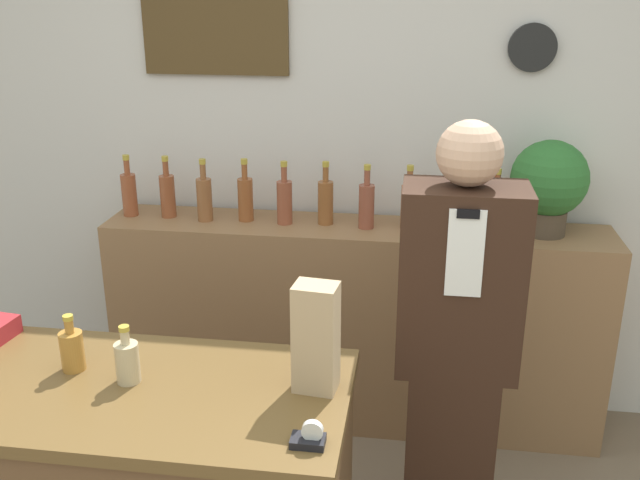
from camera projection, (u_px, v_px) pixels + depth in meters
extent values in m
cube|color=silver|center=(332.00, 137.00, 3.36)|extent=(5.20, 0.06, 2.70)
cube|color=#4C371C|center=(215.00, 19.00, 3.21)|extent=(0.68, 0.02, 0.49)
cylinder|color=black|center=(532.00, 48.00, 3.05)|extent=(0.21, 0.03, 0.21)
cube|color=#8E6642|center=(354.00, 325.00, 3.40)|extent=(2.31, 0.37, 1.00)
cube|color=brown|center=(122.00, 392.00, 2.12)|extent=(1.36, 0.65, 0.04)
cube|color=#331E14|center=(448.00, 456.00, 2.65)|extent=(0.31, 0.25, 0.76)
cube|color=#331E14|center=(460.00, 280.00, 2.41)|extent=(0.41, 0.25, 0.66)
cube|color=white|center=(465.00, 254.00, 2.24)|extent=(0.12, 0.01, 0.29)
cube|color=black|center=(468.00, 214.00, 2.19)|extent=(0.07, 0.01, 0.03)
sphere|color=tan|center=(470.00, 153.00, 2.26)|extent=(0.21, 0.21, 0.21)
cylinder|color=#4C3D2D|center=(545.00, 222.00, 3.12)|extent=(0.18, 0.18, 0.11)
sphere|color=#2D6B2D|center=(549.00, 178.00, 3.05)|extent=(0.33, 0.33, 0.33)
cube|color=tan|center=(316.00, 338.00, 2.05)|extent=(0.13, 0.11, 0.33)
cube|color=black|center=(308.00, 441.00, 1.84)|extent=(0.09, 0.06, 0.02)
cylinder|color=silver|center=(312.00, 431.00, 1.83)|extent=(0.06, 0.02, 0.06)
cylinder|color=#A8722E|center=(72.00, 351.00, 2.18)|extent=(0.07, 0.07, 0.12)
cylinder|color=#A8722E|center=(69.00, 326.00, 2.15)|extent=(0.03, 0.03, 0.04)
cylinder|color=#B29933|center=(68.00, 318.00, 2.14)|extent=(0.03, 0.03, 0.01)
cylinder|color=tan|center=(127.00, 363.00, 2.12)|extent=(0.07, 0.07, 0.12)
cylinder|color=tan|center=(125.00, 337.00, 2.09)|extent=(0.03, 0.03, 0.04)
cylinder|color=#B29933|center=(124.00, 328.00, 2.08)|extent=(0.03, 0.03, 0.01)
cylinder|color=brown|center=(129.00, 195.00, 3.36)|extent=(0.07, 0.07, 0.20)
cylinder|color=brown|center=(127.00, 167.00, 3.31)|extent=(0.03, 0.03, 0.07)
cylinder|color=#B29933|center=(126.00, 157.00, 3.29)|extent=(0.03, 0.03, 0.02)
cylinder|color=brown|center=(168.00, 196.00, 3.34)|extent=(0.07, 0.07, 0.20)
cylinder|color=brown|center=(166.00, 168.00, 3.29)|extent=(0.03, 0.03, 0.07)
cylinder|color=#B29933|center=(165.00, 159.00, 3.27)|extent=(0.03, 0.03, 0.02)
cylinder|color=brown|center=(205.00, 200.00, 3.28)|extent=(0.07, 0.07, 0.20)
cylinder|color=brown|center=(203.00, 171.00, 3.24)|extent=(0.03, 0.03, 0.07)
cylinder|color=#B29933|center=(202.00, 161.00, 3.22)|extent=(0.03, 0.03, 0.02)
cylinder|color=brown|center=(246.00, 200.00, 3.28)|extent=(0.07, 0.07, 0.20)
cylinder|color=brown|center=(244.00, 171.00, 3.24)|extent=(0.03, 0.03, 0.07)
cylinder|color=#B29933|center=(244.00, 161.00, 3.22)|extent=(0.03, 0.03, 0.02)
cylinder|color=brown|center=(285.00, 203.00, 3.24)|extent=(0.07, 0.07, 0.20)
cylinder|color=brown|center=(284.00, 174.00, 3.19)|extent=(0.03, 0.03, 0.07)
cylinder|color=#B29933|center=(284.00, 164.00, 3.18)|extent=(0.03, 0.03, 0.02)
cylinder|color=brown|center=(326.00, 203.00, 3.24)|extent=(0.07, 0.07, 0.20)
cylinder|color=brown|center=(326.00, 174.00, 3.19)|extent=(0.03, 0.03, 0.07)
cylinder|color=#B29933|center=(326.00, 164.00, 3.17)|extent=(0.03, 0.03, 0.02)
cylinder|color=brown|center=(366.00, 207.00, 3.18)|extent=(0.07, 0.07, 0.20)
cylinder|color=brown|center=(367.00, 178.00, 3.14)|extent=(0.03, 0.03, 0.07)
cylinder|color=#B29933|center=(367.00, 167.00, 3.12)|extent=(0.03, 0.03, 0.02)
cylinder|color=brown|center=(409.00, 207.00, 3.17)|extent=(0.07, 0.07, 0.20)
cylinder|color=brown|center=(410.00, 178.00, 3.13)|extent=(0.03, 0.03, 0.07)
cylinder|color=#B29933|center=(410.00, 168.00, 3.11)|extent=(0.03, 0.03, 0.02)
cylinder|color=brown|center=(451.00, 208.00, 3.16)|extent=(0.07, 0.07, 0.20)
cylinder|color=brown|center=(453.00, 179.00, 3.11)|extent=(0.03, 0.03, 0.07)
cylinder|color=#B29933|center=(454.00, 169.00, 3.10)|extent=(0.03, 0.03, 0.02)
cylinder|color=brown|center=(495.00, 212.00, 3.11)|extent=(0.07, 0.07, 0.20)
cylinder|color=brown|center=(497.00, 182.00, 3.07)|extent=(0.03, 0.03, 0.07)
cylinder|color=#B29933|center=(498.00, 171.00, 3.05)|extent=(0.03, 0.03, 0.02)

